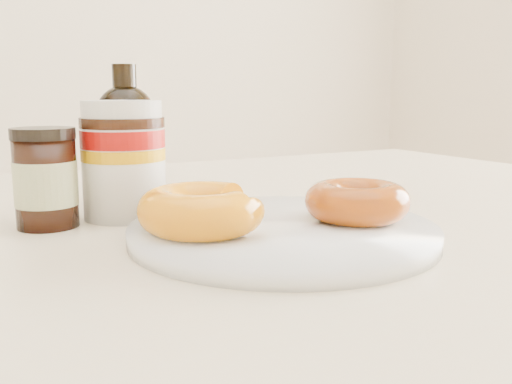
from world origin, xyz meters
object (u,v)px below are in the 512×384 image
plate (283,231)px  dark_jar (46,179)px  donut_bitten (201,210)px  syrup_bottle (127,135)px  dining_table (174,301)px  donut_whole (357,201)px  nutella_jar (123,155)px

plate → dark_jar: (-0.18, 0.15, 0.04)m
donut_bitten → syrup_bottle: 0.23m
dining_table → donut_whole: size_ratio=14.51×
dining_table → donut_whole: bearing=-42.3°
donut_bitten → nutella_jar: bearing=76.2°
syrup_bottle → dark_jar: (-0.10, -0.08, -0.03)m
nutella_jar → plate: bearing=-57.9°
plate → donut_whole: 0.08m
dining_table → dark_jar: dark_jar is taller
plate → nutella_jar: nutella_jar is taller
donut_whole → syrup_bottle: size_ratio=0.60×
dark_jar → syrup_bottle: bearing=38.8°
dark_jar → donut_whole: bearing=-33.8°
dining_table → plate: size_ratio=5.12×
nutella_jar → dark_jar: bearing=-175.5°
dark_jar → dining_table: bearing=-20.7°
syrup_bottle → donut_bitten: bearing=-90.4°
plate → syrup_bottle: bearing=107.0°
donut_bitten → plate: bearing=-32.2°
donut_bitten → nutella_jar: 0.15m
plate → dark_jar: size_ratio=2.84×
nutella_jar → syrup_bottle: 0.08m
donut_whole → nutella_jar: 0.24m
dining_table → syrup_bottle: 0.21m
plate → donut_whole: size_ratio=2.84×
donut_bitten → nutella_jar: nutella_jar is taller
dining_table → nutella_jar: size_ratio=11.56×
nutella_jar → dark_jar: nutella_jar is taller
nutella_jar → dark_jar: 0.08m
plate → dark_jar: dark_jar is taller
dining_table → nutella_jar: 0.16m
dining_table → donut_whole: (0.13, -0.12, 0.11)m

